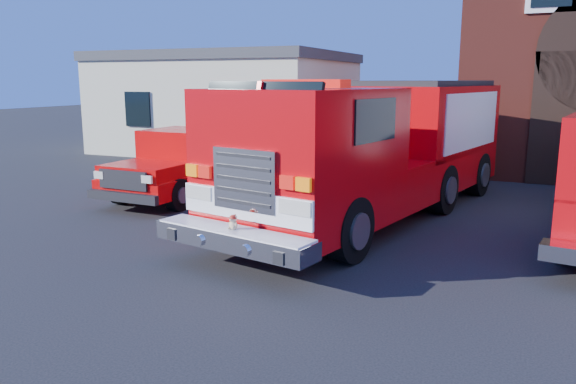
% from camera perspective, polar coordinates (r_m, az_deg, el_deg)
% --- Properties ---
extents(ground, '(100.00, 100.00, 0.00)m').
position_cam_1_polar(ground, '(10.92, 2.49, -5.56)').
color(ground, black).
rests_on(ground, ground).
extents(side_building, '(10.20, 8.20, 4.35)m').
position_cam_1_polar(side_building, '(26.08, -5.99, 9.15)').
color(side_building, beige).
rests_on(side_building, ground).
extents(fire_engine, '(5.00, 10.69, 3.18)m').
position_cam_1_polar(fire_engine, '(13.26, 9.24, 4.59)').
color(fire_engine, black).
rests_on(fire_engine, ground).
extents(pickup_truck, '(2.23, 5.72, 1.85)m').
position_cam_1_polar(pickup_truck, '(15.91, -9.89, 2.87)').
color(pickup_truck, black).
rests_on(pickup_truck, ground).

